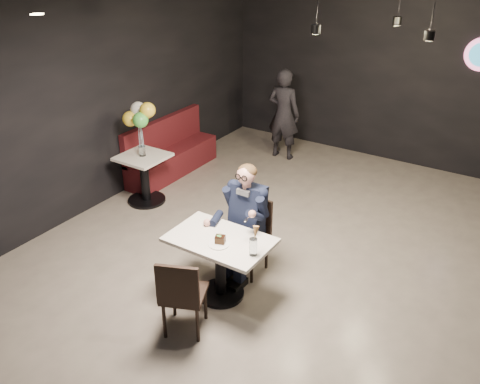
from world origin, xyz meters
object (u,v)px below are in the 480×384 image
Objects in this scene: chair_near at (184,292)px; sundae_glass at (253,247)px; chair_far at (247,238)px; seated_man at (247,219)px; main_table at (221,267)px; balloon_vase at (142,151)px; passerby at (284,114)px; side_table at (145,177)px; booth_bench at (172,148)px.

sundae_glass is (0.46, 0.57, 0.38)m from chair_near.
seated_man reaches higher than chair_far.
balloon_vase reaches higher than main_table.
passerby is at bearing 111.71° from seated_man.
seated_man is 1.76× the size of side_table.
sundae_glass reaches higher than balloon_vase.
chair_far is 6.27× the size of balloon_vase.
sundae_glass is 0.23× the size of side_table.
chair_near reaches higher than main_table.
booth_bench is 12.72× the size of balloon_vase.
main_table is at bearing 105.67° from passerby.
booth_bench is at bearing 146.36° from chair_far.
side_table is (-2.22, 0.68, -0.05)m from chair_far.
main_table is 5.90× the size of sundae_glass.
chair_far is 2.33m from side_table.
seated_man is 2.33m from balloon_vase.
balloon_vase is at bearing -73.30° from booth_bench.
chair_far is at bearing -33.64° from booth_bench.
main_table is 1.20× the size of chair_far.
booth_bench is 1.05m from side_table.
booth_bench is at bearing 146.36° from seated_man.
chair_far is at bearing -90.00° from seated_man.
seated_man is (0.00, 0.55, 0.34)m from main_table.
passerby reaches higher than main_table.
main_table is at bearing 66.87° from chair_near.
chair_far is (0.00, 0.55, 0.09)m from main_table.
seated_man is at bearing 90.00° from chair_far.
seated_man is at bearing 90.00° from main_table.
main_table is at bearing -28.94° from balloon_vase.
chair_near is 2.92m from balloon_vase.
passerby reaches higher than chair_far.
balloon_vase is at bearing 67.78° from passerby.
passerby is at bearing 70.96° from side_table.
passerby is (-1.32, 3.86, 0.43)m from main_table.
passerby is at bearing 108.85° from main_table.
sundae_glass is 2.98m from balloon_vase.
passerby is (-1.32, 3.31, 0.34)m from chair_far.
booth_bench is at bearing 106.70° from balloon_vase.
booth_bench is (-2.52, 1.68, 0.01)m from chair_far.
balloon_vase is at bearing 151.06° from main_table.
seated_man is 3.04m from booth_bench.
seated_man is 3.56m from passerby.
chair_far is 0.26m from seated_man.
sundae_glass reaches higher than side_table.
chair_far is 1.18m from chair_near.
chair_near is 0.82m from sundae_glass.
seated_man is at bearing -16.99° from side_table.
passerby is (-1.32, 3.31, 0.08)m from seated_man.
chair_near is at bearing -90.00° from chair_far.
main_table is 1.35× the size of side_table.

